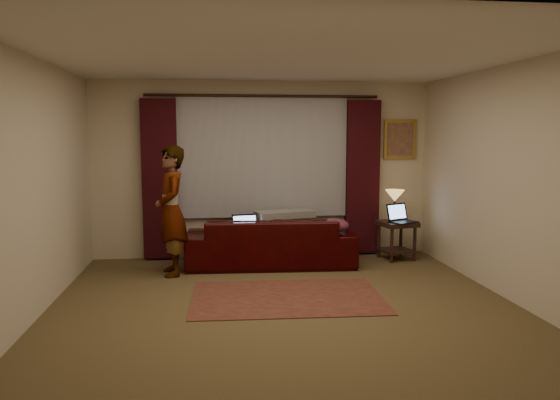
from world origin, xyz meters
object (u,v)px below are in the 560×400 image
object	(u,v)px
laptop_table	(404,213)
person	(171,211)
end_table	(396,240)
sofa	(271,232)
laptop_sofa	(247,226)
tiffany_lamp	(395,205)

from	to	relation	value
laptop_table	person	world-z (taller)	person
end_table	person	xyz separation A→B (m)	(-3.20, -0.49, 0.56)
sofa	end_table	world-z (taller)	sofa
end_table	person	size ratio (longest dim) A/B	0.33
laptop_sofa	person	world-z (taller)	person
end_table	laptop_table	size ratio (longest dim) A/B	1.40
sofa	laptop_sofa	world-z (taller)	sofa
laptop_sofa	laptop_table	bearing A→B (deg)	-6.92
laptop_sofa	laptop_table	xyz separation A→B (m)	(2.26, 0.18, 0.10)
sofa	person	size ratio (longest dim) A/B	1.38
end_table	tiffany_lamp	xyz separation A→B (m)	(-0.01, 0.09, 0.51)
sofa	tiffany_lamp	xyz separation A→B (m)	(1.86, 0.22, 0.32)
laptop_sofa	tiffany_lamp	world-z (taller)	tiffany_lamp
laptop_table	end_table	bearing A→B (deg)	86.49
sofa	person	distance (m)	1.43
sofa	laptop_sofa	distance (m)	0.40
laptop_sofa	sofa	bearing A→B (deg)	16.37
sofa	tiffany_lamp	bearing A→B (deg)	-170.58
tiffany_lamp	person	world-z (taller)	person
laptop_sofa	end_table	size ratio (longest dim) A/B	0.69
laptop_table	person	bearing A→B (deg)	159.96
end_table	laptop_table	world-z (taller)	laptop_table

